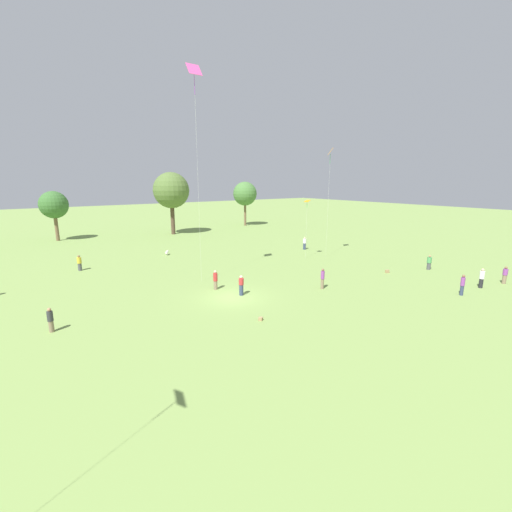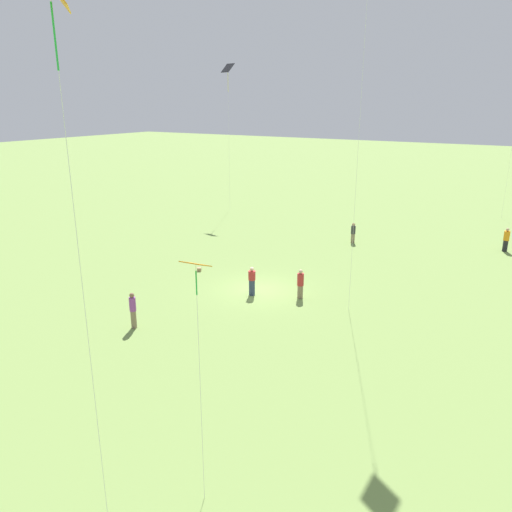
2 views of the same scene
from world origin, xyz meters
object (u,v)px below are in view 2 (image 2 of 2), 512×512
object	(u,v)px
kite_1	(52,13)
person_7	(133,310)
person_4	(252,281)
kite_4	(228,73)
picnic_bag_1	(199,269)
person_3	(506,240)
person_1	(353,233)
person_8	(300,284)
kite_3	(196,278)

from	to	relation	value
kite_1	person_7	bearing A→B (deg)	40.07
person_4	kite_1	distance (m)	21.50
kite_4	picnic_bag_1	size ratio (longest dim) A/B	40.74
person_3	kite_4	bearing A→B (deg)	91.59
person_4	kite_4	xyz separation A→B (m)	(-19.31, -14.56, 12.73)
person_1	person_4	world-z (taller)	person_4
person_3	person_4	distance (m)	21.24
person_8	kite_3	world-z (taller)	kite_3
kite_1	kite_3	xyz separation A→B (m)	(-2.78, 0.82, -5.72)
person_3	kite_4	distance (m)	29.34
person_1	kite_4	xyz separation A→B (m)	(-5.39, -15.60, 12.76)
kite_4	person_3	bearing A→B (deg)	57.06
kite_1	kite_3	distance (m)	6.41
kite_3	picnic_bag_1	world-z (taller)	kite_3
person_7	kite_1	size ratio (longest dim) A/B	0.14
person_8	person_1	bearing A→B (deg)	112.01
picnic_bag_1	person_4	bearing A→B (deg)	70.83
person_3	kite_4	size ratio (longest dim) A/B	0.13
person_1	kite_4	bearing A→B (deg)	-19.55
person_8	person_7	bearing A→B (deg)	-109.66
person_1	person_3	bearing A→B (deg)	-161.52
person_3	person_7	distance (m)	28.55
person_1	kite_1	world-z (taller)	kite_1
person_3	kite_3	distance (m)	32.69
kite_3	kite_4	size ratio (longest dim) A/B	0.50
kite_3	kite_4	distance (m)	40.46
person_4	picnic_bag_1	size ratio (longest dim) A/B	4.88
person_4	person_1	bearing A→B (deg)	-56.08
kite_1	kite_3	size ratio (longest dim) A/B	1.85
person_1	picnic_bag_1	size ratio (longest dim) A/B	4.61
person_8	kite_3	size ratio (longest dim) A/B	0.24
kite_4	picnic_bag_1	distance (m)	23.91
person_1	person_3	distance (m)	11.43
person_7	kite_3	xyz separation A→B (m)	(7.28, 9.85, 5.79)
person_7	picnic_bag_1	distance (m)	9.15
kite_3	person_3	bearing A→B (deg)	-58.27
person_3	kite_1	bearing A→B (deg)	176.08
kite_4	picnic_bag_1	xyz separation A→B (m)	(17.46, 9.26, -13.47)
kite_4	person_8	bearing A→B (deg)	13.99
person_4	picnic_bag_1	xyz separation A→B (m)	(-1.85, -5.31, -0.74)
person_3	kite_3	bearing A→B (deg)	176.73
kite_3	picnic_bag_1	bearing A→B (deg)	-12.04
person_3	kite_3	size ratio (longest dim) A/B	0.25
person_1	picnic_bag_1	world-z (taller)	person_1
person_4	kite_1	xyz separation A→B (m)	(16.96, 6.28, 11.62)
person_7	person_4	bearing A→B (deg)	157.72
kite_4	picnic_bag_1	bearing A→B (deg)	-1.37
person_3	person_4	world-z (taller)	person_3
person_8	kite_3	distance (m)	16.88
kite_4	kite_1	bearing A→B (deg)	0.58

